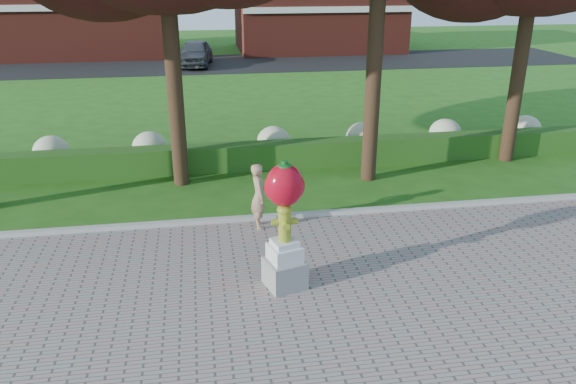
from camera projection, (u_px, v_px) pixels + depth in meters
name	position (u px, v px, depth m)	size (l,w,h in m)	color
ground	(279.00, 283.00, 11.24)	(100.00, 100.00, 0.00)	#265A16
curb	(262.00, 218.00, 13.96)	(40.00, 0.18, 0.15)	#ADADA5
lawn_hedge	(246.00, 156.00, 17.50)	(24.00, 0.70, 0.80)	#1E4F16
hydrangea_row	(261.00, 142.00, 18.45)	(20.10, 1.10, 0.99)	beige
street	(217.00, 64.00, 36.89)	(50.00, 8.00, 0.02)	black
building_left	(68.00, 4.00, 39.60)	(14.00, 8.00, 7.00)	maroon
building_right	(318.00, 6.00, 42.40)	(12.00, 8.00, 6.40)	maroon
hydrant_sculpture	(285.00, 222.00, 10.56)	(0.87, 0.87, 2.60)	gray
woman	(259.00, 196.00, 13.29)	(0.58, 0.38, 1.60)	tan
parked_car	(195.00, 53.00, 35.81)	(1.90, 4.73, 1.61)	#414349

